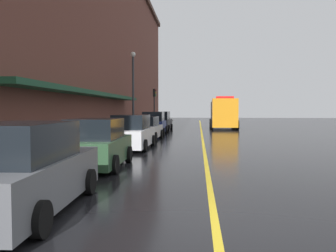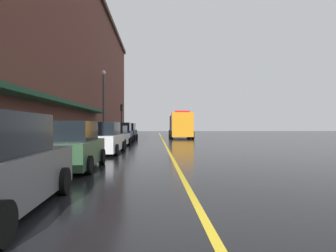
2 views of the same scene
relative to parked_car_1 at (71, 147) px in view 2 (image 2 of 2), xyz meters
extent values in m
plane|color=black|center=(4.03, 18.70, -0.84)|extent=(112.00, 112.00, 0.00)
cube|color=#ADA8A0|center=(-2.17, 18.70, -0.76)|extent=(2.40, 70.00, 0.15)
cube|color=gold|center=(4.03, 18.70, -0.83)|extent=(0.16, 70.00, 0.01)
cube|color=brown|center=(-9.86, 17.70, 7.79)|extent=(12.97, 64.00, 17.25)
cube|color=#19472D|center=(-2.82, 9.70, 2.26)|extent=(1.20, 22.40, 0.24)
cylinder|color=black|center=(0.98, -3.98, -0.52)|extent=(0.24, 0.65, 0.64)
cylinder|color=black|center=(1.10, -6.99, -0.52)|extent=(0.24, 0.65, 0.64)
cube|color=#2D5133|center=(0.00, 0.06, -0.21)|extent=(1.93, 4.23, 0.89)
cube|color=black|center=(0.00, -0.15, 0.60)|extent=(1.71, 2.34, 0.73)
cylinder|color=black|center=(-0.96, 1.34, -0.52)|extent=(0.23, 0.64, 0.64)
cylinder|color=black|center=(0.91, 1.38, -0.52)|extent=(0.23, 0.64, 0.64)
cylinder|color=black|center=(-0.91, -1.26, -0.52)|extent=(0.23, 0.64, 0.64)
cylinder|color=black|center=(0.96, -1.22, -0.52)|extent=(0.23, 0.64, 0.64)
cube|color=silver|center=(0.17, 6.15, -0.20)|extent=(1.85, 4.74, 0.91)
cube|color=black|center=(0.16, 5.91, 0.63)|extent=(1.65, 2.62, 0.75)
cylinder|color=black|center=(-0.73, 7.62, -0.52)|extent=(0.23, 0.64, 0.64)
cylinder|color=black|center=(1.09, 7.60, -0.52)|extent=(0.23, 0.64, 0.64)
cylinder|color=black|center=(-0.76, 4.69, -0.52)|extent=(0.23, 0.64, 0.64)
cylinder|color=black|center=(1.06, 4.67, -0.52)|extent=(0.23, 0.64, 0.64)
cube|color=silver|center=(0.02, 11.61, -0.26)|extent=(2.02, 4.63, 0.80)
cube|color=black|center=(0.02, 11.38, 0.47)|extent=(1.76, 2.57, 0.66)
cylinder|color=black|center=(-0.85, 13.06, -0.52)|extent=(0.24, 0.65, 0.64)
cylinder|color=black|center=(1.01, 12.98, -0.52)|extent=(0.24, 0.65, 0.64)
cylinder|color=black|center=(-0.96, 10.23, -0.52)|extent=(0.24, 0.65, 0.64)
cylinder|color=black|center=(0.90, 10.16, -0.52)|extent=(0.24, 0.65, 0.64)
cube|color=navy|center=(-0.01, 16.85, -0.18)|extent=(1.84, 4.43, 0.96)
cube|color=black|center=(-0.01, 16.63, 0.69)|extent=(1.64, 2.44, 0.79)
cylinder|color=black|center=(-0.93, 18.21, -0.52)|extent=(0.23, 0.64, 0.64)
cylinder|color=black|center=(0.88, 18.23, -0.52)|extent=(0.23, 0.64, 0.64)
cylinder|color=black|center=(-0.90, 15.47, -0.52)|extent=(0.23, 0.64, 0.64)
cylinder|color=black|center=(0.91, 15.49, -0.52)|extent=(0.23, 0.64, 0.64)
cube|color=black|center=(0.05, 21.93, -0.18)|extent=(1.90, 4.24, 0.95)
cube|color=black|center=(0.04, 21.72, 0.68)|extent=(1.66, 2.35, 0.78)
cylinder|color=black|center=(-0.80, 23.25, -0.52)|extent=(0.24, 0.65, 0.64)
cylinder|color=black|center=(0.98, 23.19, -0.52)|extent=(0.24, 0.65, 0.64)
cylinder|color=black|center=(-0.89, 20.66, -0.52)|extent=(0.24, 0.65, 0.64)
cylinder|color=black|center=(0.89, 20.60, -0.52)|extent=(0.24, 0.65, 0.64)
cube|color=orange|center=(6.42, 23.51, 0.91)|extent=(2.58, 2.27, 2.90)
cube|color=#3F3F42|center=(6.48, 27.65, 0.80)|extent=(2.63, 5.45, 2.67)
cube|color=red|center=(6.42, 23.51, 2.49)|extent=(1.79, 0.63, 0.24)
cylinder|color=black|center=(7.71, 23.57, -0.34)|extent=(0.32, 1.00, 1.00)
cylinder|color=black|center=(5.13, 23.61, -0.34)|extent=(0.32, 1.00, 1.00)
cylinder|color=black|center=(7.76, 26.95, -0.34)|extent=(0.32, 1.00, 1.00)
cylinder|color=black|center=(5.18, 26.99, -0.34)|extent=(0.32, 1.00, 1.00)
cylinder|color=black|center=(7.79, 29.14, -0.34)|extent=(0.32, 1.00, 1.00)
cylinder|color=black|center=(5.21, 29.18, -0.34)|extent=(0.32, 1.00, 1.00)
cylinder|color=#4C4C51|center=(-1.32, 0.04, -0.16)|extent=(0.07, 0.07, 1.05)
cube|color=black|center=(-1.32, 0.04, 0.50)|extent=(0.14, 0.18, 0.28)
cylinder|color=#4C4C51|center=(-1.32, 22.80, -0.16)|extent=(0.07, 0.07, 1.05)
cube|color=black|center=(-1.32, 22.80, 0.50)|extent=(0.14, 0.18, 0.28)
cylinder|color=#4C4C51|center=(-1.32, -1.63, -0.16)|extent=(0.07, 0.07, 1.05)
cube|color=black|center=(-1.32, -1.63, 0.50)|extent=(0.14, 0.18, 0.28)
cylinder|color=#33383D|center=(-1.92, 17.59, 2.56)|extent=(0.18, 0.18, 6.50)
sphere|color=white|center=(-1.92, 17.59, 6.03)|extent=(0.44, 0.44, 0.44)
cylinder|color=#232326|center=(-1.27, 27.08, 1.01)|extent=(0.14, 0.14, 3.40)
cube|color=black|center=(-1.27, 27.08, 3.16)|extent=(0.28, 0.36, 0.90)
sphere|color=red|center=(-1.11, 27.08, 3.46)|extent=(0.16, 0.16, 0.16)
sphere|color=gold|center=(-1.11, 27.08, 3.16)|extent=(0.16, 0.16, 0.16)
sphere|color=green|center=(-1.11, 27.08, 2.86)|extent=(0.16, 0.16, 0.16)
camera|label=1|loc=(3.70, -12.50, 1.31)|focal=37.45mm
camera|label=2|loc=(3.17, -10.91, 0.80)|focal=30.69mm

